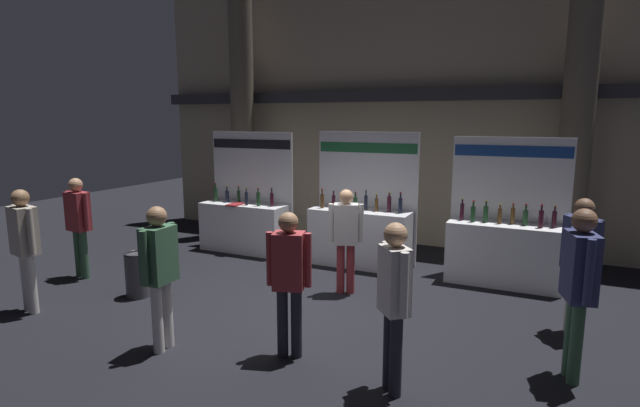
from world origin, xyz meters
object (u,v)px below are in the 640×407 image
visitor_3 (580,254)px  visitor_4 (24,239)px  visitor_0 (346,233)px  exhibitor_booth_1 (361,232)px  exhibitor_booth_0 (245,222)px  exhibitor_booth_2 (504,247)px  trash_bin (138,275)px  visitor_2 (78,219)px  visitor_5 (394,295)px  visitor_1 (159,265)px  visitor_7 (579,278)px  visitor_6 (289,273)px

visitor_3 → visitor_4: visitor_4 is taller
visitor_0 → visitor_3: visitor_3 is taller
exhibitor_booth_1 → visitor_4: (-3.33, -4.04, 0.42)m
exhibitor_booth_0 → visitor_3: exhibitor_booth_0 is taller
exhibitor_booth_0 → exhibitor_booth_2: 4.91m
exhibitor_booth_1 → visitor_3: bearing=-25.4°
trash_bin → visitor_2: visitor_2 is taller
visitor_5 → exhibitor_booth_2: bearing=-51.7°
exhibitor_booth_2 → trash_bin: size_ratio=3.47×
visitor_0 → visitor_2: size_ratio=0.95×
visitor_2 → visitor_3: size_ratio=0.98×
trash_bin → visitor_3: visitor_3 is taller
visitor_1 → visitor_2: 3.42m
visitor_0 → visitor_7: (3.06, -1.37, 0.14)m
visitor_5 → visitor_6: 1.28m
visitor_2 → visitor_3: 7.48m
visitor_1 → visitor_2: size_ratio=1.00×
exhibitor_booth_0 → exhibitor_booth_1: exhibitor_booth_1 is taller
exhibitor_booth_0 → visitor_0: 3.14m
exhibitor_booth_2 → exhibitor_booth_1: bearing=-179.6°
trash_bin → visitor_1: size_ratio=0.40×
visitor_0 → visitor_6: bearing=-106.1°
trash_bin → visitor_6: bearing=-13.2°
exhibitor_booth_1 → visitor_5: bearing=-65.1°
exhibitor_booth_2 → visitor_1: bearing=-128.7°
trash_bin → visitor_3: 6.07m
exhibitor_booth_2 → visitor_4: bearing=-144.9°
exhibitor_booth_0 → visitor_5: size_ratio=1.40×
trash_bin → visitor_2: size_ratio=0.40×
trash_bin → visitor_5: visitor_5 is taller
visitor_0 → visitor_1: size_ratio=0.95×
visitor_0 → visitor_7: 3.36m
exhibitor_booth_1 → trash_bin: exhibitor_booth_1 is taller
exhibitor_booth_2 → visitor_7: size_ratio=1.32×
trash_bin → visitor_4: size_ratio=0.40×
visitor_2 → visitor_4: size_ratio=0.98×
visitor_4 → visitor_6: size_ratio=1.04×
exhibitor_booth_0 → visitor_0: exhibitor_booth_0 is taller
exhibitor_booth_1 → exhibitor_booth_2: exhibitor_booth_1 is taller
trash_bin → visitor_0: 3.19m
exhibitor_booth_1 → trash_bin: bearing=-129.7°
exhibitor_booth_0 → visitor_3: bearing=-15.1°
visitor_1 → visitor_0: bearing=-27.5°
visitor_3 → visitor_0: bearing=50.2°
visitor_2 → visitor_7: 7.35m
trash_bin → visitor_6: (2.98, -0.70, 0.64)m
exhibitor_booth_2 → visitor_2: (-6.42, -2.70, 0.40)m
visitor_3 → visitor_6: (-2.91, -2.01, -0.05)m
visitor_4 → exhibitor_booth_0: bearing=-88.8°
exhibitor_booth_0 → exhibitor_booth_1: bearing=1.1°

